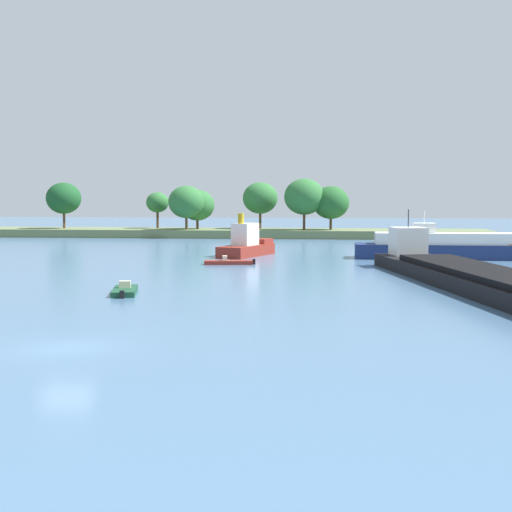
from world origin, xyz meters
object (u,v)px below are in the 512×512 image
Objects in this scene: tugboat at (247,245)px; small_motorboat at (229,262)px; fishing_skiff at (125,291)px; cargo_barge at (472,276)px; white_riverboat at (447,247)px.

tugboat is 10.76m from small_motorboat.
small_motorboat is at bearing 79.07° from fishing_skiff.
small_motorboat is at bearing 142.58° from cargo_barge.
tugboat is 0.25× the size of cargo_barge.
cargo_barge reaches higher than fishing_skiff.
white_riverboat is at bearing 85.05° from cargo_barge.
white_riverboat is (23.82, 9.13, 1.16)m from small_motorboat.
cargo_barge reaches higher than tugboat.
small_motorboat is 23.34m from fishing_skiff.
white_riverboat reaches higher than tugboat.
white_riverboat is at bearing 48.61° from fishing_skiff.
cargo_barge is 25.75m from white_riverboat.
tugboat is 34.31m from cargo_barge.
tugboat is 34.00m from fishing_skiff.
cargo_barge is at bearing 13.79° from fishing_skiff.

